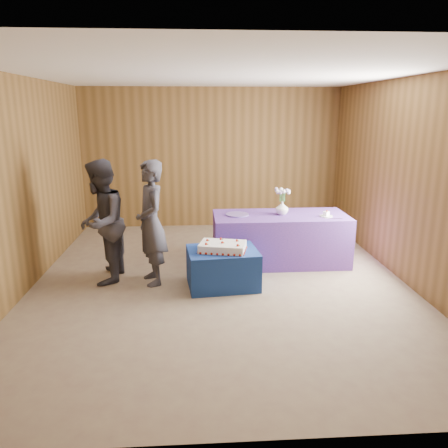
{
  "coord_description": "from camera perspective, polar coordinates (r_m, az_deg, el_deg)",
  "views": [
    {
      "loc": [
        -0.31,
        -5.58,
        2.28
      ],
      "look_at": [
        0.06,
        0.1,
        0.78
      ],
      "focal_mm": 35.0,
      "sensor_mm": 36.0,
      "label": 1
    }
  ],
  "objects": [
    {
      "name": "room_shell",
      "position": [
        5.61,
        -0.59,
        9.88
      ],
      "size": [
        5.04,
        6.04,
        2.72
      ],
      "color": "brown",
      "rests_on": "ground"
    },
    {
      "name": "plate",
      "position": [
        6.6,
        13.2,
        1.01
      ],
      "size": [
        0.23,
        0.23,
        0.01
      ],
      "primitive_type": "cylinder",
      "rotation": [
        0.0,
        0.0,
        0.24
      ],
      "color": "silver",
      "rests_on": "serving_table"
    },
    {
      "name": "vase",
      "position": [
        6.59,
        7.58,
        2.09
      ],
      "size": [
        0.23,
        0.23,
        0.2
      ],
      "primitive_type": "imported",
      "rotation": [
        0.0,
        0.0,
        0.26
      ],
      "color": "white",
      "rests_on": "serving_table"
    },
    {
      "name": "guest_left",
      "position": [
        5.82,
        -9.51,
        0.11
      ],
      "size": [
        0.57,
        0.7,
        1.66
      ],
      "primitive_type": "imported",
      "rotation": [
        0.0,
        0.0,
        -1.24
      ],
      "color": "#383741",
      "rests_on": "ground"
    },
    {
      "name": "platter",
      "position": [
        6.51,
        1.75,
        1.24
      ],
      "size": [
        0.44,
        0.44,
        0.02
      ],
      "primitive_type": "cylinder",
      "rotation": [
        0.0,
        0.0,
        0.32
      ],
      "color": "#6850A0",
      "rests_on": "serving_table"
    },
    {
      "name": "cake_table",
      "position": [
        5.79,
        -0.18,
        -5.75
      ],
      "size": [
        0.97,
        0.79,
        0.5
      ],
      "primitive_type": "cube",
      "rotation": [
        0.0,
        0.0,
        0.11
      ],
      "color": "navy",
      "rests_on": "ground"
    },
    {
      "name": "flower_spray",
      "position": [
        6.54,
        7.65,
        4.27
      ],
      "size": [
        0.24,
        0.24,
        0.18
      ],
      "color": "#27622C",
      "rests_on": "vase"
    },
    {
      "name": "sheet_cake",
      "position": [
        5.66,
        -0.18,
        -2.99
      ],
      "size": [
        0.68,
        0.54,
        0.14
      ],
      "rotation": [
        0.0,
        0.0,
        -0.23
      ],
      "color": "white",
      "rests_on": "cake_table"
    },
    {
      "name": "knife",
      "position": [
        6.5,
        14.11,
        0.71
      ],
      "size": [
        0.26,
        0.06,
        0.0
      ],
      "primitive_type": "cube",
      "rotation": [
        0.0,
        0.0,
        -0.15
      ],
      "color": "#B1B0B5",
      "rests_on": "serving_table"
    },
    {
      "name": "serving_table",
      "position": [
        6.69,
        7.31,
        -1.92
      ],
      "size": [
        2.0,
        0.91,
        0.75
      ],
      "primitive_type": "cube",
      "rotation": [
        0.0,
        0.0,
        0.0
      ],
      "color": "#683592",
      "rests_on": "ground"
    },
    {
      "name": "cake_slice",
      "position": [
        6.59,
        13.22,
        1.35
      ],
      "size": [
        0.1,
        0.1,
        0.09
      ],
      "rotation": [
        0.0,
        0.0,
        0.64
      ],
      "color": "white",
      "rests_on": "plate"
    },
    {
      "name": "guest_right",
      "position": [
        6.01,
        -15.73,
        0.22
      ],
      "size": [
        0.66,
        0.83,
        1.66
      ],
      "primitive_type": "imported",
      "rotation": [
        0.0,
        0.0,
        -1.61
      ],
      "color": "#373641",
      "rests_on": "ground"
    },
    {
      "name": "ground",
      "position": [
        6.03,
        -0.54,
        -7.45
      ],
      "size": [
        6.0,
        6.0,
        0.0
      ],
      "primitive_type": "plane",
      "color": "#86795C",
      "rests_on": "ground"
    }
  ]
}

